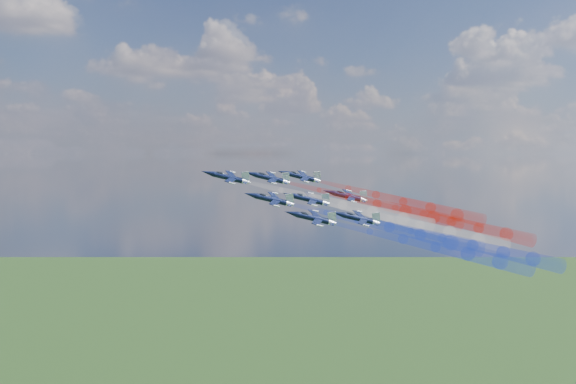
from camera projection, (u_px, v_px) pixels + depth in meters
jet_lead at (228, 177)px, 170.06m from camera, size 15.72×14.35×8.56m
trail_lead at (343, 205)px, 174.03m from camera, size 45.22×23.25×16.28m
jet_inner_left at (271, 199)px, 163.63m from camera, size 15.72×14.35×8.56m
trail_inner_left at (389, 227)px, 167.60m from camera, size 45.22×23.25×16.28m
jet_inner_right at (269, 178)px, 179.92m from camera, size 15.72×14.35×8.56m
trail_inner_right at (377, 204)px, 183.89m from camera, size 45.22×23.25×16.28m
jet_outer_left at (313, 218)px, 155.76m from camera, size 15.72×14.35×8.56m
trail_outer_left at (436, 247)px, 159.73m from camera, size 45.22×23.25×16.28m
jet_center_third at (308, 199)px, 172.25m from camera, size 15.72×14.35×8.56m
trail_center_third at (420, 226)px, 176.22m from camera, size 45.22×23.25×16.28m
jet_outer_right at (301, 177)px, 188.55m from camera, size 15.72×14.35×8.56m
trail_outer_right at (403, 201)px, 192.52m from camera, size 45.22×23.25×16.28m
jet_rear_left at (358, 218)px, 165.80m from camera, size 15.72×14.35×8.56m
trail_rear_left at (473, 245)px, 169.77m from camera, size 45.22×23.25×16.28m
jet_rear_right at (347, 196)px, 183.12m from camera, size 15.72×14.35×8.56m
trail_rear_right at (451, 221)px, 187.09m from camera, size 45.22×23.25×16.28m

